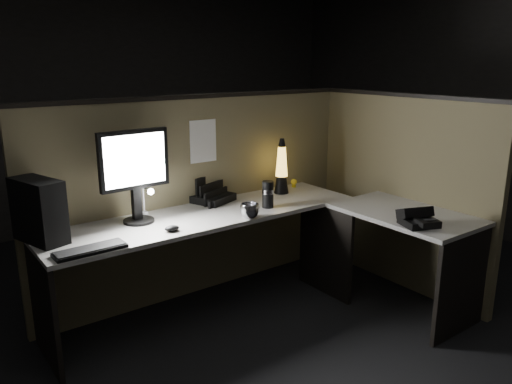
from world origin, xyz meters
TOP-DOWN VIEW (x-y plane):
  - floor at (0.00, 0.00)m, footprint 6.00×6.00m
  - room_shell at (0.00, 0.00)m, footprint 6.00×6.00m
  - partition_back at (0.00, 0.93)m, footprint 2.66×0.06m
  - partition_right at (1.33, 0.10)m, footprint 0.06×1.66m
  - desk at (0.18, 0.25)m, footprint 2.60×1.60m
  - pc_tower at (-1.22, 0.72)m, footprint 0.26×0.39m
  - monitor at (-0.61, 0.72)m, footprint 0.48×0.20m
  - keyboard at (-1.05, 0.38)m, footprint 0.40×0.15m
  - mouse at (-0.52, 0.41)m, footprint 0.10×0.08m
  - clip_lamp at (-0.52, 0.76)m, footprint 0.04×0.17m
  - organizer at (0.05, 0.85)m, footprint 0.34×0.32m
  - lava_lamp at (0.62, 0.73)m, footprint 0.12×0.12m
  - travel_mug at (0.29, 0.47)m, footprint 0.09×0.09m
  - steel_mug at (0.03, 0.34)m, footprint 0.15×0.15m
  - figurine at (0.83, 0.81)m, footprint 0.05×0.05m
  - pinned_paper at (0.01, 0.90)m, footprint 0.22×0.00m
  - desk_phone at (0.82, -0.43)m, footprint 0.27×0.26m

SIDE VIEW (x-z plane):
  - floor at x=0.00m, z-range 0.00..0.00m
  - desk at x=0.18m, z-range 0.22..0.95m
  - keyboard at x=-1.05m, z-range 0.73..0.75m
  - mouse at x=-0.52m, z-range 0.73..0.77m
  - partition_back at x=0.00m, z-range 0.00..1.50m
  - partition_right at x=1.33m, z-range 0.00..1.50m
  - figurine at x=0.83m, z-range 0.75..0.80m
  - organizer at x=0.05m, z-range 0.67..0.88m
  - desk_phone at x=0.82m, z-range 0.71..0.84m
  - steel_mug at x=0.03m, z-range 0.73..0.83m
  - travel_mug at x=0.29m, z-range 0.73..0.93m
  - clip_lamp at x=-0.52m, z-range 0.75..0.97m
  - lava_lamp at x=0.62m, z-range 0.69..1.14m
  - pc_tower at x=-1.22m, z-range 0.73..1.11m
  - monitor at x=-0.61m, z-range 0.79..1.41m
  - pinned_paper at x=0.01m, z-range 1.03..1.35m
  - room_shell at x=0.00m, z-range -1.38..4.62m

